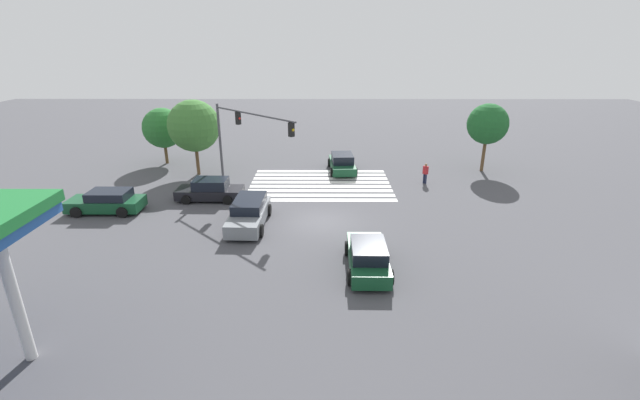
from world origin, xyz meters
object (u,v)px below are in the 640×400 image
object	(u,v)px
car_2	(249,213)
pedestrian	(425,173)
tree_corner_b	(194,126)
car_4	(342,163)
tree_corner_c	(488,124)
traffic_signal_mast	(241,131)
car_3	(368,256)
tree_corner_a	(163,128)
car_0	(210,190)
car_1	(107,202)

from	to	relation	value
car_2	pedestrian	size ratio (longest dim) A/B	3.20
pedestrian	tree_corner_b	xyz separation A→B (m)	(17.49, -2.26, 3.02)
car_4	car_2	bearing A→B (deg)	148.10
tree_corner_c	car_2	bearing A→B (deg)	32.18
tree_corner_b	traffic_signal_mast	bearing A→B (deg)	137.14
car_2	tree_corner_b	distance (m)	11.77
car_3	tree_corner_a	world-z (taller)	tree_corner_a
car_3	pedestrian	size ratio (longest dim) A/B	2.90
car_0	tree_corner_b	xyz separation A→B (m)	(2.37, -5.73, 3.20)
car_0	tree_corner_b	bearing A→B (deg)	-66.85
pedestrian	car_0	bearing A→B (deg)	-29.58
traffic_signal_mast	car_3	bearing A→B (deg)	-10.36
car_4	tree_corner_c	distance (m)	11.84
traffic_signal_mast	car_2	distance (m)	6.95
car_0	tree_corner_b	size ratio (longest dim) A/B	0.75
car_2	tree_corner_a	distance (m)	16.19
car_1	tree_corner_b	world-z (taller)	tree_corner_b
car_4	car_1	bearing A→B (deg)	117.06
car_2	tree_corner_c	size ratio (longest dim) A/B	0.90
car_4	pedestrian	bearing A→B (deg)	-120.89
traffic_signal_mast	car_3	world-z (taller)	traffic_signal_mast
tree_corner_b	car_4	bearing A→B (deg)	-175.61
tree_corner_b	tree_corner_a	bearing A→B (deg)	-41.76
car_1	tree_corner_c	world-z (taller)	tree_corner_c
traffic_signal_mast	car_1	xyz separation A→B (m)	(7.88, 3.87, -3.66)
tree_corner_b	tree_corner_c	xyz separation A→B (m)	(-22.87, -1.00, -0.03)
car_2	tree_corner_c	bearing A→B (deg)	123.96
car_2	tree_corner_c	distance (m)	20.62
car_2	tree_corner_a	bearing A→B (deg)	-143.03
traffic_signal_mast	tree_corner_a	size ratio (longest dim) A/B	1.27
traffic_signal_mast	car_0	bearing A→B (deg)	-94.72
car_4	tree_corner_b	bearing A→B (deg)	91.06
car_4	pedestrian	world-z (taller)	pedestrian
traffic_signal_mast	pedestrian	xyz separation A→B (m)	(-13.13, -1.78, -3.48)
car_1	pedestrian	xyz separation A→B (m)	(-21.01, -5.65, 0.18)
tree_corner_b	tree_corner_c	distance (m)	22.89
traffic_signal_mast	car_3	xyz separation A→B (m)	(-7.59, 10.98, -3.64)
pedestrian	tree_corner_c	distance (m)	6.97
car_1	car_4	xyz separation A→B (m)	(-14.99, -8.79, 0.02)
pedestrian	tree_corner_c	xyz separation A→B (m)	(-5.38, -3.26, 2.99)
car_0	tree_corner_b	distance (m)	6.98
car_2	car_3	distance (m)	8.16
pedestrian	tree_corner_b	size ratio (longest dim) A/B	0.26
car_0	car_3	distance (m)	13.34
car_0	tree_corner_b	world-z (taller)	tree_corner_b
traffic_signal_mast	tree_corner_a	bearing A→B (deg)	-177.37
car_0	car_4	bearing A→B (deg)	-143.31
car_1	car_0	bearing A→B (deg)	-159.82
car_3	car_4	distance (m)	15.91
car_0	tree_corner_c	world-z (taller)	tree_corner_c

